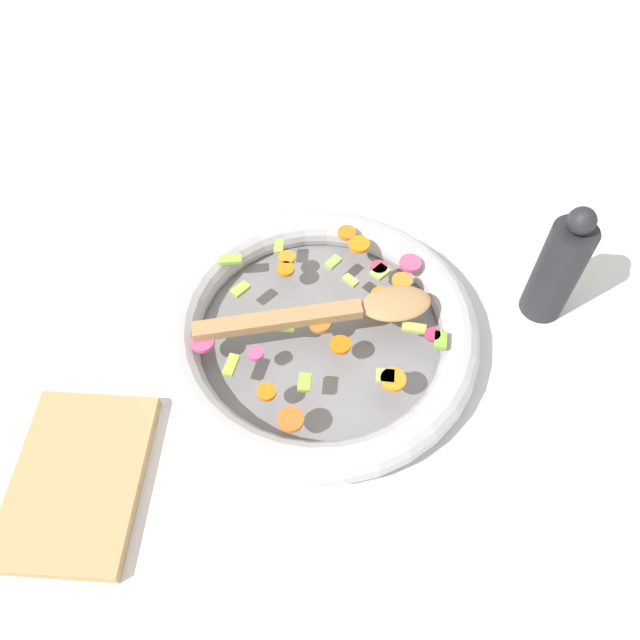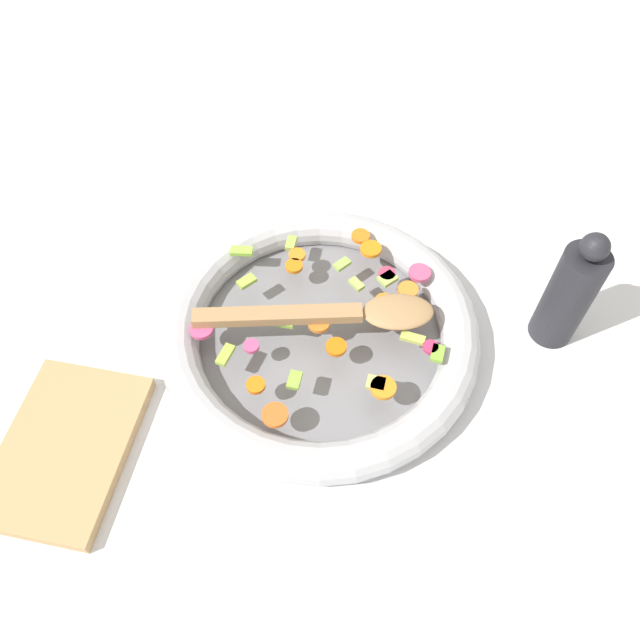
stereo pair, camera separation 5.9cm
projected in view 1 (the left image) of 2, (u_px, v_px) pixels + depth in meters
name	position (u px, v px, depth m)	size (l,w,h in m)	color
ground_plane	(320.00, 341.00, 0.83)	(4.00, 4.00, 0.00)	silver
skillet	(320.00, 332.00, 0.81)	(0.41, 0.41, 0.05)	slate
chopped_vegetables	(335.00, 310.00, 0.79)	(0.33, 0.32, 0.01)	orange
wooden_spoon	(340.00, 311.00, 0.78)	(0.11, 0.30, 0.01)	#A87F51
pepper_mill	(558.00, 269.00, 0.79)	(0.06, 0.06, 0.19)	#232328
cutting_board	(78.00, 480.00, 0.71)	(0.21, 0.15, 0.02)	tan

